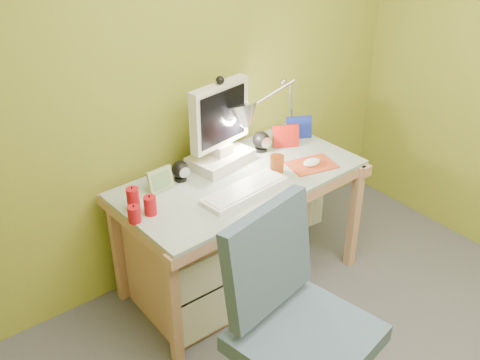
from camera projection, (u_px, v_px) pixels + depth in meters
wall_back at (168, 73)px, 2.85m from camera, size 3.20×0.01×2.40m
slope_ceiling at (127, 87)px, 0.90m from camera, size 1.10×3.20×1.10m
desk at (241, 231)px, 3.12m from camera, size 1.34×0.72×0.70m
monitor at (220, 123)px, 2.95m from camera, size 0.38×0.26×0.48m
speaker_left at (180, 171)px, 2.89m from camera, size 0.10×0.10×0.11m
speaker_right at (261, 142)px, 3.17m from camera, size 0.12×0.12×0.12m
keyboard at (245, 190)px, 2.80m from camera, size 0.49×0.20×0.02m
mousepad at (312, 165)px, 3.05m from camera, size 0.28×0.23×0.01m
mouse at (312, 162)px, 3.04m from camera, size 0.12×0.09×0.04m
amber_tumbler at (277, 164)px, 2.96m from camera, size 0.08×0.08×0.10m
candle_cluster at (137, 204)px, 2.61m from camera, size 0.19×0.18×0.12m
photo_frame_red at (286, 136)px, 3.22m from camera, size 0.14×0.09×0.13m
photo_frame_blue at (299, 127)px, 3.32m from camera, size 0.14×0.09×0.13m
photo_frame_green at (160, 180)px, 2.80m from camera, size 0.14×0.03×0.12m
desk_lamp at (284, 95)px, 3.16m from camera, size 0.57×0.36×0.57m
task_chair at (306, 334)px, 2.23m from camera, size 0.68×0.68×1.04m
radiator at (292, 200)px, 3.67m from camera, size 0.42×0.19×0.41m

